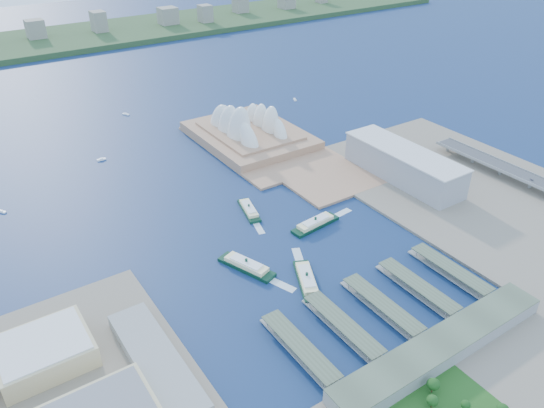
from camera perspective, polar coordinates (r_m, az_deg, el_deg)
ground at (r=490.03m, az=4.41°, el=-7.09°), size 3000.00×3000.00×0.00m
east_land at (r=622.17m, az=25.18°, el=-1.12°), size 240.00×500.00×3.00m
peninsula at (r=725.86m, az=-1.42°, el=6.50°), size 135.00×220.00×3.00m
far_shore at (r=1335.68m, az=-23.25°, el=15.73°), size 2200.00×260.00×12.00m
opera_house at (r=728.41m, az=-2.47°, el=9.18°), size 134.00×180.00×58.00m
toaster_building at (r=645.16m, az=13.94°, el=4.16°), size 45.00×155.00×35.00m
ferry_wharves at (r=452.89m, az=11.76°, el=-10.75°), size 184.00×90.00×9.30m
terminal_building at (r=423.95m, az=17.71°, el=-14.48°), size 200.00×28.00×12.00m
far_skyline at (r=1309.44m, az=-23.35°, el=16.98°), size 1900.00×140.00×55.00m
ferry_a at (r=487.61m, az=-2.77°, el=-6.44°), size 33.68×59.26×10.92m
ferry_b at (r=570.31m, az=-2.50°, el=-0.44°), size 24.21×50.57×9.27m
ferry_c at (r=472.12m, az=3.75°, el=-7.92°), size 37.66×57.92×10.82m
ferry_d at (r=547.27m, az=4.69°, el=-1.92°), size 57.40×20.45×10.62m
boat_a at (r=641.74m, az=-27.14°, el=-0.68°), size 9.71×11.92×2.39m
boat_b at (r=716.67m, az=-17.89°, el=4.61°), size 11.35×4.48×3.01m
boat_c at (r=890.82m, az=2.48°, el=11.19°), size 7.98×12.50×2.72m
boat_e at (r=858.06m, az=-15.46°, el=9.31°), size 8.71×11.88×2.83m
car_c at (r=671.46m, az=26.18°, el=2.35°), size 1.73×4.26×1.24m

